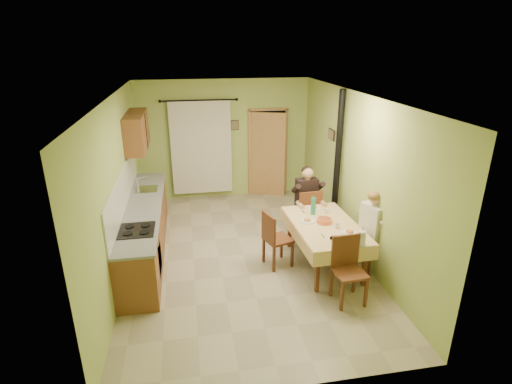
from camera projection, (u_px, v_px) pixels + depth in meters
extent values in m
cube|color=tan|center=(243.00, 255.00, 7.17)|extent=(4.00, 6.00, 0.01)
cube|color=#A6BC61|center=(224.00, 140.00, 9.43)|extent=(4.00, 0.04, 2.80)
cube|color=#A6BC61|center=(286.00, 280.00, 3.91)|extent=(4.00, 0.04, 2.80)
cube|color=#A6BC61|center=(118.00, 188.00, 6.34)|extent=(0.04, 6.00, 2.80)
cube|color=#A6BC61|center=(355.00, 175.00, 6.99)|extent=(0.04, 6.00, 2.80)
cube|color=white|center=(241.00, 96.00, 6.17)|extent=(4.00, 6.00, 0.04)
cube|color=brown|center=(145.00, 230.00, 7.10)|extent=(0.60, 3.60, 0.88)
cube|color=gray|center=(143.00, 206.00, 6.94)|extent=(0.64, 3.64, 0.04)
cube|color=white|center=(124.00, 190.00, 6.77)|extent=(0.02, 3.60, 0.66)
cube|color=silver|center=(146.00, 190.00, 7.67)|extent=(0.42, 0.42, 0.03)
cube|color=black|center=(137.00, 230.00, 6.01)|extent=(0.52, 0.56, 0.02)
cube|color=black|center=(160.00, 256.00, 6.23)|extent=(0.01, 0.55, 0.55)
cube|color=brown|center=(137.00, 131.00, 7.74)|extent=(0.35, 1.40, 0.70)
cylinder|color=black|center=(199.00, 100.00, 8.89)|extent=(1.70, 0.04, 0.04)
cube|color=silver|center=(201.00, 148.00, 9.30)|extent=(1.40, 0.06, 2.20)
cube|color=black|center=(268.00, 153.00, 9.72)|extent=(0.84, 0.03, 2.06)
cube|color=#B17E4A|center=(250.00, 154.00, 9.63)|extent=(0.06, 0.06, 2.12)
cube|color=#B17E4A|center=(286.00, 152.00, 9.78)|extent=(0.06, 0.06, 2.12)
cube|color=#B17E4A|center=(268.00, 109.00, 9.33)|extent=(0.96, 0.06, 0.06)
cube|color=#B17E4A|center=(268.00, 155.00, 9.58)|extent=(0.79, 0.30, 2.04)
cube|color=#DDB879|center=(325.00, 225.00, 6.60)|extent=(1.09, 1.76, 0.04)
cube|color=#DDB879|center=(346.00, 257.00, 5.85)|extent=(1.03, 0.05, 0.22)
cube|color=#DDB879|center=(308.00, 211.00, 7.43)|extent=(1.03, 0.05, 0.22)
cube|color=#DDB879|center=(295.00, 234.00, 6.54)|extent=(0.08, 1.72, 0.22)
cube|color=#DDB879|center=(354.00, 228.00, 6.74)|extent=(0.08, 1.72, 0.22)
cylinder|color=white|center=(314.00, 208.00, 7.20)|extent=(0.25, 0.25, 0.02)
ellipsoid|color=#CC7233|center=(314.00, 207.00, 7.19)|extent=(0.12, 0.12, 0.05)
cylinder|color=white|center=(338.00, 239.00, 6.07)|extent=(0.25, 0.25, 0.02)
ellipsoid|color=#CC7233|center=(338.00, 238.00, 6.06)|extent=(0.12, 0.12, 0.05)
cylinder|color=white|center=(350.00, 232.00, 6.29)|extent=(0.25, 0.25, 0.02)
ellipsoid|color=#CC7233|center=(350.00, 231.00, 6.28)|extent=(0.12, 0.12, 0.05)
cylinder|color=white|center=(307.00, 221.00, 6.69)|extent=(0.25, 0.25, 0.02)
ellipsoid|color=#CC7233|center=(307.00, 220.00, 6.68)|extent=(0.12, 0.12, 0.05)
cylinder|color=#FF7B45|center=(324.00, 221.00, 6.62)|extent=(0.26, 0.26, 0.08)
cylinder|color=white|center=(339.00, 239.00, 6.09)|extent=(0.28, 0.28, 0.02)
cube|color=tan|center=(337.00, 239.00, 6.03)|extent=(0.06, 0.07, 0.03)
cube|color=tan|center=(337.00, 236.00, 6.13)|extent=(0.05, 0.07, 0.03)
cube|color=tan|center=(340.00, 236.00, 6.12)|extent=(0.07, 0.07, 0.03)
cube|color=tan|center=(338.00, 237.00, 6.10)|extent=(0.07, 0.05, 0.03)
cube|color=tan|center=(339.00, 237.00, 6.09)|extent=(0.07, 0.07, 0.03)
cylinder|color=silver|center=(338.00, 225.00, 6.43)|extent=(0.07, 0.07, 0.10)
cylinder|color=silver|center=(327.00, 211.00, 6.97)|extent=(0.07, 0.07, 0.10)
cylinder|color=white|center=(362.00, 238.00, 5.87)|extent=(0.11, 0.11, 0.22)
cylinder|color=silver|center=(362.00, 236.00, 5.86)|extent=(0.02, 0.02, 0.30)
cube|color=#5C2F19|center=(306.00, 214.00, 7.66)|extent=(0.47, 0.47, 0.04)
cube|color=#5C2F19|center=(311.00, 205.00, 7.38)|extent=(0.45, 0.07, 0.51)
cube|color=#5C2F19|center=(350.00, 273.00, 5.72)|extent=(0.45, 0.45, 0.04)
cube|color=#5C2F19|center=(345.00, 250.00, 5.81)|extent=(0.43, 0.07, 0.49)
cube|color=#5C2F19|center=(372.00, 244.00, 6.53)|extent=(0.47, 0.47, 0.04)
cube|color=#5C2F19|center=(381.00, 229.00, 6.52)|extent=(0.14, 0.38, 0.44)
cube|color=#5C2F19|center=(278.00, 239.00, 6.69)|extent=(0.52, 0.52, 0.04)
cube|color=#5C2F19|center=(269.00, 228.00, 6.52)|extent=(0.16, 0.41, 0.47)
cube|color=black|center=(308.00, 212.00, 7.54)|extent=(0.38, 0.42, 0.16)
cube|color=black|center=(307.00, 193.00, 7.54)|extent=(0.41, 0.24, 0.54)
sphere|color=tan|center=(308.00, 173.00, 7.39)|extent=(0.21, 0.21, 0.21)
ellipsoid|color=black|center=(307.00, 170.00, 7.41)|extent=(0.21, 0.21, 0.16)
cube|color=silver|center=(377.00, 238.00, 6.55)|extent=(0.48, 0.46, 0.16)
cube|color=silver|center=(373.00, 221.00, 6.37)|extent=(0.32, 0.45, 0.54)
sphere|color=tan|center=(376.00, 198.00, 6.23)|extent=(0.21, 0.21, 0.21)
ellipsoid|color=olive|center=(374.00, 196.00, 6.20)|extent=(0.21, 0.21, 0.16)
cylinder|color=black|center=(337.00, 165.00, 7.53)|extent=(0.12, 0.12, 2.80)
cylinder|color=black|center=(333.00, 225.00, 7.98)|extent=(0.24, 0.24, 0.30)
cube|color=black|center=(235.00, 125.00, 9.32)|extent=(0.19, 0.03, 0.23)
cube|color=brown|center=(331.00, 134.00, 7.93)|extent=(0.03, 0.31, 0.21)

